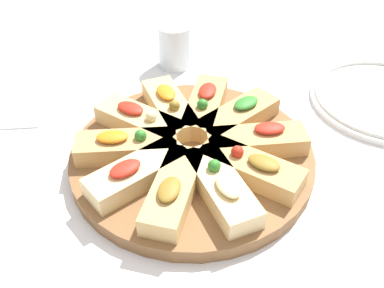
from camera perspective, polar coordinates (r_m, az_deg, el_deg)
ground_plane at (r=0.68m, az=0.00°, el=-2.35°), size 3.00×3.00×0.00m
serving_board at (r=0.67m, az=0.00°, el=-1.66°), size 0.36×0.36×0.02m
focaccia_slice_0 at (r=0.66m, az=-8.39°, el=-0.31°), size 0.05×0.15×0.04m
focaccia_slice_1 at (r=0.61m, az=-6.99°, el=-3.64°), size 0.13×0.15×0.04m
focaccia_slice_2 at (r=0.59m, az=-2.37°, el=-5.85°), size 0.15×0.09×0.04m
focaccia_slice_3 at (r=0.59m, az=3.73°, el=-5.43°), size 0.15×0.10×0.04m
focaccia_slice_4 at (r=0.62m, az=7.49°, el=-2.98°), size 0.13×0.15×0.04m
focaccia_slice_5 at (r=0.67m, az=8.23°, el=0.67°), size 0.06×0.15×0.04m
focaccia_slice_6 at (r=0.71m, az=5.82°, el=3.46°), size 0.13×0.15×0.04m
focaccia_slice_7 at (r=0.73m, az=1.68°, el=4.88°), size 0.15×0.09×0.04m
focaccia_slice_8 at (r=0.72m, az=-2.83°, el=4.67°), size 0.15×0.09×0.04m
focaccia_slice_9 at (r=0.70m, az=-6.58°, el=2.91°), size 0.13×0.15×0.04m
plate_left at (r=0.87m, az=23.22°, el=5.31°), size 0.26×0.26×0.02m
water_glass at (r=0.89m, az=-2.21°, el=12.37°), size 0.07×0.07×0.09m
napkin_stack at (r=0.85m, az=-21.84°, el=4.55°), size 0.13×0.11×0.01m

